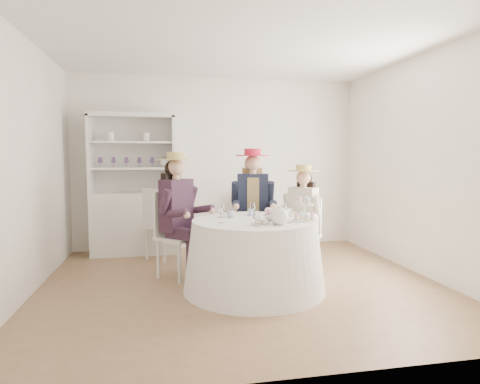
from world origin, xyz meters
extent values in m
plane|color=brown|center=(0.00, 0.00, 0.00)|extent=(4.50, 4.50, 0.00)
plane|color=white|center=(0.00, 0.00, 2.70)|extent=(4.50, 4.50, 0.00)
plane|color=silver|center=(0.00, 2.00, 1.35)|extent=(4.50, 0.00, 4.50)
plane|color=silver|center=(0.00, -2.00, 1.35)|extent=(4.50, 0.00, 4.50)
plane|color=silver|center=(-2.25, 0.00, 1.35)|extent=(0.00, 4.50, 4.50)
plane|color=silver|center=(2.25, 0.00, 1.35)|extent=(0.00, 4.50, 4.50)
cone|color=white|center=(0.10, -0.21, 0.38)|extent=(1.54, 1.54, 0.75)
cylinder|color=white|center=(0.10, -0.21, 0.76)|extent=(1.34, 1.34, 0.02)
cube|color=silver|center=(-1.30, 1.75, 0.46)|extent=(1.32, 0.87, 0.92)
cube|color=silver|center=(-1.30, 1.96, 1.49)|extent=(1.17, 0.48, 1.13)
cube|color=silver|center=(-1.30, 1.75, 2.05)|extent=(1.32, 0.87, 0.06)
cube|color=silver|center=(-1.90, 1.75, 1.49)|extent=(0.20, 0.45, 1.13)
cube|color=silver|center=(-0.71, 1.75, 1.49)|extent=(0.20, 0.45, 1.13)
cube|color=silver|center=(-1.30, 1.75, 1.28)|extent=(1.22, 0.79, 0.03)
cube|color=silver|center=(-1.30, 1.75, 1.66)|extent=(1.22, 0.79, 0.03)
sphere|color=white|center=(-0.84, 1.75, 1.37)|extent=(0.14, 0.14, 0.14)
cube|color=silver|center=(0.47, 1.75, 0.33)|extent=(0.47, 0.47, 0.66)
cylinder|color=black|center=(0.47, 1.75, 0.79)|extent=(0.35, 0.35, 0.26)
cube|color=silver|center=(-0.70, 0.40, 0.48)|extent=(0.60, 0.60, 0.04)
cylinder|color=silver|center=(-0.70, 0.16, 0.24)|extent=(0.04, 0.04, 0.47)
cylinder|color=silver|center=(-0.46, 0.40, 0.24)|extent=(0.04, 0.04, 0.47)
cylinder|color=silver|center=(-0.94, 0.40, 0.24)|extent=(0.04, 0.04, 0.47)
cylinder|color=silver|center=(-0.70, 0.64, 0.24)|extent=(0.04, 0.04, 0.47)
cube|color=silver|center=(-0.83, 0.54, 0.77)|extent=(0.31, 0.31, 0.53)
cube|color=black|center=(-0.71, 0.42, 0.88)|extent=(0.42, 0.42, 0.62)
cube|color=black|center=(-0.68, 0.24, 0.57)|extent=(0.36, 0.36, 0.13)
cylinder|color=black|center=(-0.57, 0.14, 0.25)|extent=(0.11, 0.11, 0.49)
cylinder|color=black|center=(-0.84, 0.23, 0.95)|extent=(0.20, 0.20, 0.29)
cube|color=black|center=(-0.54, 0.38, 0.57)|extent=(0.36, 0.36, 0.13)
cylinder|color=black|center=(-0.43, 0.27, 0.25)|extent=(0.11, 0.11, 0.49)
cylinder|color=black|center=(-0.53, 0.54, 0.95)|extent=(0.20, 0.20, 0.29)
cylinder|color=#D8A889|center=(-0.71, 0.42, 1.21)|extent=(0.10, 0.10, 0.09)
sphere|color=#D8A889|center=(-0.71, 0.42, 1.33)|extent=(0.20, 0.20, 0.20)
sphere|color=black|center=(-0.75, 0.45, 1.31)|extent=(0.20, 0.20, 0.20)
cube|color=black|center=(-0.77, 0.48, 1.06)|extent=(0.24, 0.24, 0.41)
cylinder|color=tan|center=(-0.71, 0.42, 1.42)|extent=(0.43, 0.43, 0.01)
cylinder|color=tan|center=(-0.71, 0.42, 1.46)|extent=(0.21, 0.21, 0.09)
cube|color=silver|center=(0.30, 0.77, 0.50)|extent=(0.50, 0.50, 0.04)
cylinder|color=silver|center=(0.10, 0.62, 0.24)|extent=(0.04, 0.04, 0.49)
cylinder|color=silver|center=(0.45, 0.57, 0.24)|extent=(0.04, 0.04, 0.49)
cylinder|color=silver|center=(0.15, 0.97, 0.24)|extent=(0.04, 0.04, 0.49)
cylinder|color=silver|center=(0.50, 0.92, 0.24)|extent=(0.04, 0.04, 0.49)
cube|color=silver|center=(0.33, 0.97, 0.80)|extent=(0.42, 0.09, 0.55)
cube|color=#191F33|center=(0.30, 0.80, 0.91)|extent=(0.43, 0.28, 0.64)
cube|color=tan|center=(0.30, 0.80, 0.91)|extent=(0.19, 0.26, 0.55)
cube|color=#191F33|center=(0.18, 0.66, 0.59)|extent=(0.20, 0.39, 0.13)
cylinder|color=#191F33|center=(0.16, 0.50, 0.25)|extent=(0.11, 0.11, 0.51)
cylinder|color=#191F33|center=(0.07, 0.78, 0.98)|extent=(0.13, 0.20, 0.30)
cube|color=#191F33|center=(0.38, 0.63, 0.59)|extent=(0.20, 0.39, 0.13)
cylinder|color=#191F33|center=(0.36, 0.47, 0.25)|extent=(0.11, 0.11, 0.51)
cylinder|color=#191F33|center=(0.52, 0.72, 0.98)|extent=(0.13, 0.20, 0.30)
cylinder|color=#D8A889|center=(0.30, 0.80, 1.25)|extent=(0.10, 0.10, 0.09)
sphere|color=#D8A889|center=(0.30, 0.80, 1.37)|extent=(0.21, 0.21, 0.21)
sphere|color=tan|center=(0.31, 0.84, 1.35)|extent=(0.21, 0.21, 0.21)
cube|color=tan|center=(0.32, 0.88, 1.10)|extent=(0.28, 0.13, 0.42)
cylinder|color=red|center=(0.30, 0.80, 1.47)|extent=(0.44, 0.44, 0.01)
cylinder|color=red|center=(0.30, 0.80, 1.52)|extent=(0.22, 0.22, 0.09)
cube|color=silver|center=(0.87, 0.43, 0.43)|extent=(0.54, 0.54, 0.04)
cylinder|color=silver|center=(0.66, 0.43, 0.21)|extent=(0.03, 0.03, 0.42)
cylinder|color=silver|center=(0.87, 0.21, 0.21)|extent=(0.03, 0.03, 0.42)
cylinder|color=silver|center=(0.88, 0.64, 0.21)|extent=(0.03, 0.03, 0.42)
cylinder|color=silver|center=(1.09, 0.42, 0.21)|extent=(0.03, 0.03, 0.42)
cube|color=silver|center=(1.00, 0.55, 0.69)|extent=(0.27, 0.29, 0.48)
cube|color=beige|center=(0.89, 0.44, 0.79)|extent=(0.38, 0.38, 0.56)
cube|color=beige|center=(0.73, 0.41, 0.51)|extent=(0.32, 0.31, 0.12)
cylinder|color=beige|center=(0.63, 0.32, 0.22)|extent=(0.10, 0.10, 0.44)
cylinder|color=beige|center=(0.72, 0.56, 0.85)|extent=(0.18, 0.18, 0.26)
cube|color=beige|center=(0.85, 0.29, 0.51)|extent=(0.32, 0.31, 0.12)
cylinder|color=beige|center=(0.75, 0.19, 0.22)|extent=(0.10, 0.10, 0.44)
cylinder|color=beige|center=(0.99, 0.27, 0.85)|extent=(0.18, 0.18, 0.26)
cylinder|color=#D8A889|center=(0.89, 0.44, 1.08)|extent=(0.09, 0.09, 0.08)
sphere|color=#D8A889|center=(0.89, 0.44, 1.19)|extent=(0.18, 0.18, 0.18)
sphere|color=black|center=(0.92, 0.47, 1.18)|extent=(0.18, 0.18, 0.18)
cube|color=black|center=(0.94, 0.49, 0.95)|extent=(0.21, 0.22, 0.36)
cylinder|color=tan|center=(0.89, 0.44, 1.28)|extent=(0.38, 0.38, 0.01)
cylinder|color=tan|center=(0.89, 0.44, 1.32)|extent=(0.19, 0.19, 0.08)
cube|color=silver|center=(-0.88, 1.35, 0.47)|extent=(0.59, 0.59, 0.04)
cylinder|color=silver|center=(-0.64, 1.35, 0.23)|extent=(0.04, 0.04, 0.46)
cylinder|color=silver|center=(-0.88, 1.58, 0.23)|extent=(0.04, 0.04, 0.46)
cylinder|color=silver|center=(-0.87, 1.11, 0.23)|extent=(0.04, 0.04, 0.46)
cylinder|color=silver|center=(-1.11, 1.34, 0.23)|extent=(0.04, 0.04, 0.46)
cube|color=silver|center=(-1.00, 1.21, 0.75)|extent=(0.31, 0.29, 0.52)
imported|color=white|center=(-0.13, -0.02, 0.81)|extent=(0.11, 0.11, 0.07)
imported|color=white|center=(0.13, 0.09, 0.81)|extent=(0.08, 0.08, 0.07)
imported|color=white|center=(0.38, -0.13, 0.81)|extent=(0.10, 0.10, 0.07)
imported|color=white|center=(0.29, -0.27, 0.80)|extent=(0.25, 0.25, 0.05)
sphere|color=pink|center=(0.37, -0.25, 0.85)|extent=(0.06, 0.06, 0.06)
sphere|color=white|center=(0.36, -0.22, 0.85)|extent=(0.06, 0.06, 0.06)
sphere|color=pink|center=(0.33, -0.20, 0.85)|extent=(0.06, 0.06, 0.06)
sphere|color=white|center=(0.30, -0.20, 0.85)|extent=(0.06, 0.06, 0.06)
sphere|color=pink|center=(0.27, -0.21, 0.85)|extent=(0.06, 0.06, 0.06)
sphere|color=white|center=(0.26, -0.24, 0.85)|extent=(0.06, 0.06, 0.06)
sphere|color=pink|center=(0.26, -0.27, 0.85)|extent=(0.06, 0.06, 0.06)
sphere|color=white|center=(0.27, -0.30, 0.85)|extent=(0.06, 0.06, 0.06)
sphere|color=pink|center=(0.30, -0.31, 0.85)|extent=(0.06, 0.06, 0.06)
sphere|color=white|center=(0.33, -0.30, 0.85)|extent=(0.06, 0.06, 0.06)
sphere|color=pink|center=(0.36, -0.28, 0.85)|extent=(0.06, 0.06, 0.06)
sphere|color=white|center=(0.28, -0.55, 0.85)|extent=(0.18, 0.18, 0.18)
cylinder|color=white|center=(0.39, -0.55, 0.86)|extent=(0.11, 0.03, 0.09)
cylinder|color=white|center=(0.28, -0.55, 0.95)|extent=(0.04, 0.04, 0.02)
cylinder|color=white|center=(0.10, -0.53, 0.78)|extent=(0.23, 0.23, 0.01)
cube|color=beige|center=(0.06, -0.55, 0.80)|extent=(0.05, 0.04, 0.03)
cube|color=beige|center=(0.10, -0.53, 0.81)|extent=(0.06, 0.05, 0.03)
cube|color=beige|center=(0.15, -0.52, 0.80)|extent=(0.06, 0.06, 0.03)
cube|color=beige|center=(0.09, -0.50, 0.81)|extent=(0.06, 0.06, 0.03)
cube|color=beige|center=(0.13, -0.57, 0.80)|extent=(0.06, 0.06, 0.03)
cylinder|color=white|center=(0.61, -0.37, 0.78)|extent=(0.26, 0.26, 0.01)
cylinder|color=white|center=(0.61, -0.37, 0.86)|extent=(0.02, 0.02, 0.18)
cylinder|color=white|center=(0.61, -0.37, 0.95)|extent=(0.20, 0.20, 0.01)
camera|label=1|loc=(-0.86, -4.40, 1.45)|focal=30.00mm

